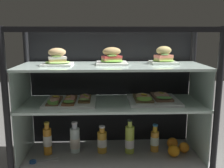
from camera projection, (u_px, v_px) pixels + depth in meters
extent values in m
cube|color=#585654|center=(112.00, 161.00, 1.86)|extent=(6.00, 6.00, 0.02)
cube|color=#9F9A9B|center=(112.00, 157.00, 1.85)|extent=(1.28, 0.50, 0.04)
cylinder|color=black|center=(6.00, 107.00, 1.52)|extent=(0.04, 0.04, 0.92)
cylinder|color=black|center=(218.00, 105.00, 1.56)|extent=(0.04, 0.04, 0.92)
cylinder|color=black|center=(29.00, 90.00, 1.97)|extent=(0.04, 0.04, 0.92)
cylinder|color=black|center=(192.00, 89.00, 2.02)|extent=(0.04, 0.04, 0.92)
cube|color=black|center=(113.00, 29.00, 1.45)|extent=(1.24, 0.03, 0.03)
cube|color=black|center=(111.00, 86.00, 2.01)|extent=(1.21, 0.01, 0.88)
cube|color=silver|center=(25.00, 131.00, 1.79)|extent=(0.01, 0.43, 0.36)
cube|color=silver|center=(198.00, 129.00, 1.83)|extent=(0.01, 0.43, 0.36)
cube|color=silver|center=(112.00, 104.00, 1.78)|extent=(1.22, 0.45, 0.01)
cube|color=silver|center=(21.00, 86.00, 1.73)|extent=(0.01, 0.43, 0.24)
cube|color=silver|center=(200.00, 84.00, 1.77)|extent=(0.01, 0.43, 0.24)
cube|color=silver|center=(112.00, 66.00, 1.73)|extent=(1.22, 0.45, 0.01)
cube|color=white|center=(58.00, 64.00, 1.72)|extent=(0.19, 0.19, 0.01)
ellipsoid|color=#95CC62|center=(58.00, 62.00, 1.71)|extent=(0.16, 0.14, 0.02)
cube|color=#E5B779|center=(57.00, 60.00, 1.71)|extent=(0.13, 0.10, 0.02)
cube|color=silver|center=(57.00, 58.00, 1.71)|extent=(0.13, 0.11, 0.01)
ellipsoid|color=olive|center=(56.00, 56.00, 1.67)|extent=(0.07, 0.04, 0.01)
ellipsoid|color=tan|center=(57.00, 52.00, 1.70)|extent=(0.13, 0.11, 0.06)
cube|color=white|center=(111.00, 63.00, 1.77)|extent=(0.21, 0.21, 0.01)
ellipsoid|color=#6BAF3C|center=(111.00, 61.00, 1.76)|extent=(0.15, 0.13, 0.02)
cube|color=tan|center=(111.00, 59.00, 1.76)|extent=(0.14, 0.10, 0.02)
cube|color=#BD3936|center=(111.00, 57.00, 1.76)|extent=(0.14, 0.11, 0.01)
ellipsoid|color=#6C9F44|center=(111.00, 56.00, 1.73)|extent=(0.08, 0.05, 0.02)
ellipsoid|color=tan|center=(111.00, 52.00, 1.75)|extent=(0.14, 0.11, 0.06)
cube|color=white|center=(163.00, 63.00, 1.80)|extent=(0.18, 0.18, 0.02)
ellipsoid|color=#71A43D|center=(163.00, 60.00, 1.79)|extent=(0.15, 0.12, 0.01)
cube|color=tan|center=(163.00, 59.00, 1.79)|extent=(0.13, 0.10, 0.02)
cube|color=#E17862|center=(164.00, 56.00, 1.79)|extent=(0.13, 0.11, 0.02)
ellipsoid|color=#5E8542|center=(165.00, 55.00, 1.76)|extent=(0.07, 0.05, 0.02)
ellipsoid|color=tan|center=(164.00, 51.00, 1.78)|extent=(0.13, 0.11, 0.06)
cube|color=white|center=(70.00, 102.00, 1.77)|extent=(0.34, 0.32, 0.01)
cube|color=brown|center=(55.00, 101.00, 1.75)|extent=(0.08, 0.24, 0.01)
ellipsoid|color=#5E8938|center=(53.00, 102.00, 1.67)|extent=(0.10, 0.13, 0.03)
ellipsoid|color=#E29E8D|center=(55.00, 99.00, 1.74)|extent=(0.07, 0.19, 0.02)
cylinder|color=yellow|center=(56.00, 97.00, 1.74)|extent=(0.05, 0.05, 0.03)
cube|color=brown|center=(70.00, 100.00, 1.75)|extent=(0.08, 0.25, 0.01)
ellipsoid|color=#6BA143|center=(68.00, 101.00, 1.68)|extent=(0.10, 0.14, 0.03)
ellipsoid|color=#F2998B|center=(70.00, 98.00, 1.75)|extent=(0.07, 0.20, 0.01)
cylinder|color=yellow|center=(68.00, 97.00, 1.74)|extent=(0.05, 0.05, 0.02)
cube|color=brown|center=(85.00, 99.00, 1.80)|extent=(0.08, 0.22, 0.01)
ellipsoid|color=#A5C467|center=(84.00, 99.00, 1.74)|extent=(0.09, 0.12, 0.04)
ellipsoid|color=#E5998D|center=(85.00, 97.00, 1.80)|extent=(0.07, 0.17, 0.02)
cylinder|color=yellow|center=(86.00, 96.00, 1.78)|extent=(0.05, 0.05, 0.03)
cube|color=white|center=(153.00, 100.00, 1.80)|extent=(0.34, 0.32, 0.02)
cube|color=brown|center=(143.00, 98.00, 1.79)|extent=(0.12, 0.21, 0.01)
ellipsoid|color=#8DC747|center=(144.00, 99.00, 1.73)|extent=(0.12, 0.12, 0.02)
ellipsoid|color=#E0A780|center=(143.00, 96.00, 1.79)|extent=(0.10, 0.17, 0.02)
cylinder|color=yellow|center=(144.00, 95.00, 1.78)|extent=(0.06, 0.06, 0.02)
cube|color=brown|center=(161.00, 97.00, 1.83)|extent=(0.12, 0.24, 0.01)
ellipsoid|color=#7AC962|center=(164.00, 97.00, 1.76)|extent=(0.12, 0.14, 0.03)
ellipsoid|color=#E2A090|center=(162.00, 95.00, 1.83)|extent=(0.10, 0.19, 0.01)
cylinder|color=yellow|center=(162.00, 93.00, 1.84)|extent=(0.05, 0.05, 0.02)
cylinder|color=orange|center=(48.00, 141.00, 1.83)|extent=(0.06, 0.06, 0.18)
cylinder|color=silver|center=(47.00, 140.00, 1.83)|extent=(0.06, 0.06, 0.07)
cylinder|color=orange|center=(47.00, 127.00, 1.81)|extent=(0.03, 0.03, 0.03)
cylinder|color=gold|center=(47.00, 123.00, 1.81)|extent=(0.04, 0.04, 0.01)
cylinder|color=white|center=(75.00, 140.00, 1.87)|extent=(0.07, 0.07, 0.17)
cylinder|color=silver|center=(75.00, 143.00, 1.87)|extent=(0.07, 0.07, 0.07)
cylinder|color=silver|center=(75.00, 126.00, 1.85)|extent=(0.04, 0.04, 0.04)
cylinder|color=silver|center=(74.00, 123.00, 1.84)|extent=(0.04, 0.04, 0.01)
cylinder|color=gold|center=(102.00, 142.00, 1.86)|extent=(0.07, 0.07, 0.15)
cylinder|color=silver|center=(102.00, 142.00, 1.86)|extent=(0.07, 0.07, 0.06)
cylinder|color=gold|center=(102.00, 130.00, 1.85)|extent=(0.04, 0.04, 0.04)
cylinder|color=white|center=(102.00, 127.00, 1.84)|extent=(0.04, 0.04, 0.01)
cylinder|color=#BCD247|center=(130.00, 140.00, 1.85)|extent=(0.06, 0.06, 0.19)
cylinder|color=silver|center=(130.00, 143.00, 1.86)|extent=(0.07, 0.07, 0.06)
cylinder|color=#BCD04D|center=(130.00, 124.00, 1.83)|extent=(0.03, 0.03, 0.04)
cylinder|color=black|center=(130.00, 120.00, 1.83)|extent=(0.03, 0.03, 0.01)
cylinder|color=gold|center=(155.00, 141.00, 1.88)|extent=(0.06, 0.06, 0.14)
cylinder|color=white|center=(155.00, 141.00, 1.88)|extent=(0.06, 0.06, 0.06)
cylinder|color=gold|center=(155.00, 129.00, 1.86)|extent=(0.03, 0.03, 0.04)
cylinder|color=teal|center=(155.00, 125.00, 1.86)|extent=(0.04, 0.04, 0.01)
sphere|color=orange|center=(174.00, 151.00, 1.81)|extent=(0.08, 0.08, 0.08)
sphere|color=orange|center=(172.00, 143.00, 1.93)|extent=(0.08, 0.08, 0.08)
sphere|color=orange|center=(184.00, 147.00, 1.87)|extent=(0.07, 0.07, 0.07)
cube|color=silver|center=(49.00, 159.00, 1.76)|extent=(0.12, 0.06, 0.00)
torus|color=#2252A3|center=(33.00, 162.00, 1.72)|extent=(0.06, 0.06, 0.01)
cube|color=silver|center=(49.00, 161.00, 1.75)|extent=(0.13, 0.02, 0.00)
torus|color=#295BA3|center=(33.00, 161.00, 1.74)|extent=(0.05, 0.05, 0.01)
cylinder|color=silver|center=(42.00, 161.00, 1.74)|extent=(0.01, 0.01, 0.01)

